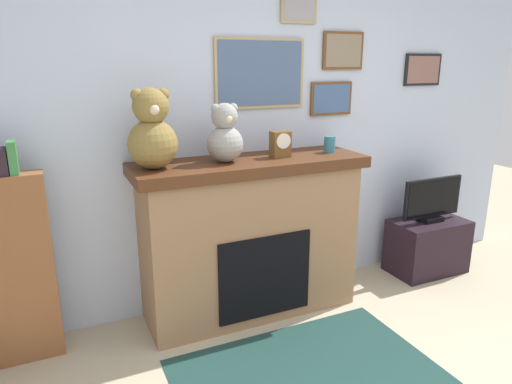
{
  "coord_description": "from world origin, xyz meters",
  "views": [
    {
      "loc": [
        -1.51,
        -1.21,
        1.83
      ],
      "look_at": [
        -0.18,
        1.69,
        0.93
      ],
      "focal_mm": 32.26,
      "sensor_mm": 36.0,
      "label": 1
    }
  ],
  "objects_px": {
    "tv_stand": "(427,246)",
    "teddy_bear_tan": "(152,133)",
    "bookshelf": "(14,265)",
    "candle_jar": "(330,144)",
    "television": "(432,200)",
    "mantel_clock": "(281,144)",
    "fireplace": "(250,237)",
    "teddy_bear_grey": "(225,136)"
  },
  "relations": [
    {
      "from": "fireplace",
      "to": "bookshelf",
      "type": "bearing_deg",
      "value": 177.97
    },
    {
      "from": "mantel_clock",
      "to": "teddy_bear_grey",
      "type": "relative_size",
      "value": 0.46
    },
    {
      "from": "mantel_clock",
      "to": "teddy_bear_tan",
      "type": "relative_size",
      "value": 0.36
    },
    {
      "from": "candle_jar",
      "to": "teddy_bear_grey",
      "type": "relative_size",
      "value": 0.31
    },
    {
      "from": "bookshelf",
      "to": "candle_jar",
      "type": "bearing_deg",
      "value": -1.89
    },
    {
      "from": "bookshelf",
      "to": "fireplace",
      "type": "bearing_deg",
      "value": -2.03
    },
    {
      "from": "fireplace",
      "to": "bookshelf",
      "type": "distance_m",
      "value": 1.55
    },
    {
      "from": "teddy_bear_tan",
      "to": "bookshelf",
      "type": "bearing_deg",
      "value": 175.2
    },
    {
      "from": "fireplace",
      "to": "television",
      "type": "relative_size",
      "value": 2.74
    },
    {
      "from": "tv_stand",
      "to": "television",
      "type": "relative_size",
      "value": 1.1
    },
    {
      "from": "fireplace",
      "to": "teddy_bear_tan",
      "type": "relative_size",
      "value": 3.28
    },
    {
      "from": "bookshelf",
      "to": "teddy_bear_grey",
      "type": "xyz_separation_m",
      "value": [
        1.36,
        -0.07,
        0.71
      ]
    },
    {
      "from": "teddy_bear_tan",
      "to": "teddy_bear_grey",
      "type": "xyz_separation_m",
      "value": [
        0.48,
        0.0,
        -0.05
      ]
    },
    {
      "from": "bookshelf",
      "to": "teddy_bear_grey",
      "type": "relative_size",
      "value": 3.51
    },
    {
      "from": "television",
      "to": "teddy_bear_grey",
      "type": "relative_size",
      "value": 1.53
    },
    {
      "from": "fireplace",
      "to": "teddy_bear_grey",
      "type": "bearing_deg",
      "value": -174.59
    },
    {
      "from": "bookshelf",
      "to": "television",
      "type": "xyz_separation_m",
      "value": [
        3.26,
        -0.1,
        0.02
      ]
    },
    {
      "from": "tv_stand",
      "to": "fireplace",
      "type": "bearing_deg",
      "value": 178.49
    },
    {
      "from": "television",
      "to": "mantel_clock",
      "type": "distance_m",
      "value": 1.6
    },
    {
      "from": "tv_stand",
      "to": "television",
      "type": "height_order",
      "value": "television"
    },
    {
      "from": "bookshelf",
      "to": "candle_jar",
      "type": "xyz_separation_m",
      "value": [
        2.19,
        -0.07,
        0.59
      ]
    },
    {
      "from": "mantel_clock",
      "to": "television",
      "type": "bearing_deg",
      "value": -1.06
    },
    {
      "from": "fireplace",
      "to": "teddy_bear_tan",
      "type": "xyz_separation_m",
      "value": [
        -0.68,
        -0.02,
        0.81
      ]
    },
    {
      "from": "candle_jar",
      "to": "fireplace",
      "type": "bearing_deg",
      "value": 178.43
    },
    {
      "from": "fireplace",
      "to": "tv_stand",
      "type": "height_order",
      "value": "fireplace"
    },
    {
      "from": "fireplace",
      "to": "tv_stand",
      "type": "distance_m",
      "value": 1.75
    },
    {
      "from": "television",
      "to": "teddy_bear_grey",
      "type": "height_order",
      "value": "teddy_bear_grey"
    },
    {
      "from": "bookshelf",
      "to": "tv_stand",
      "type": "height_order",
      "value": "bookshelf"
    },
    {
      "from": "television",
      "to": "candle_jar",
      "type": "bearing_deg",
      "value": 178.45
    },
    {
      "from": "tv_stand",
      "to": "teddy_bear_grey",
      "type": "relative_size",
      "value": 1.68
    },
    {
      "from": "television",
      "to": "teddy_bear_tan",
      "type": "relative_size",
      "value": 1.2
    },
    {
      "from": "fireplace",
      "to": "mantel_clock",
      "type": "bearing_deg",
      "value": -4.76
    },
    {
      "from": "bookshelf",
      "to": "candle_jar",
      "type": "height_order",
      "value": "bookshelf"
    },
    {
      "from": "teddy_bear_grey",
      "to": "fireplace",
      "type": "bearing_deg",
      "value": 5.41
    },
    {
      "from": "tv_stand",
      "to": "television",
      "type": "distance_m",
      "value": 0.43
    },
    {
      "from": "fireplace",
      "to": "television",
      "type": "height_order",
      "value": "fireplace"
    },
    {
      "from": "tv_stand",
      "to": "teddy_bear_tan",
      "type": "height_order",
      "value": "teddy_bear_tan"
    },
    {
      "from": "bookshelf",
      "to": "mantel_clock",
      "type": "xyz_separation_m",
      "value": [
        1.78,
        -0.07,
        0.62
      ]
    },
    {
      "from": "tv_stand",
      "to": "mantel_clock",
      "type": "relative_size",
      "value": 3.63
    },
    {
      "from": "teddy_bear_tan",
      "to": "teddy_bear_grey",
      "type": "relative_size",
      "value": 1.28
    },
    {
      "from": "fireplace",
      "to": "teddy_bear_tan",
      "type": "bearing_deg",
      "value": -178.45
    },
    {
      "from": "tv_stand",
      "to": "bookshelf",
      "type": "bearing_deg",
      "value": 178.24
    }
  ]
}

